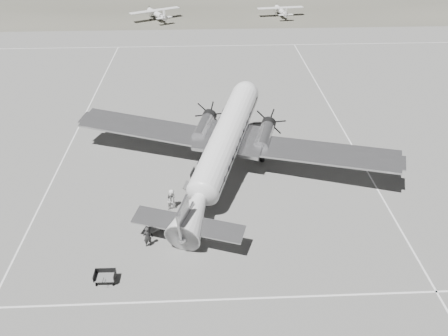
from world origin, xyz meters
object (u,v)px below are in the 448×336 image
light_plane_left (156,15)px  ground_crew (147,237)px  dc3_airliner (223,148)px  baggage_cart_far (105,277)px  light_plane_right (281,12)px  baggage_cart_near (157,226)px  passenger (172,198)px  ramp_agent (171,201)px

light_plane_left → ground_crew: bearing=-114.1°
dc3_airliner → light_plane_left: size_ratio=3.04×
dc3_airliner → baggage_cart_far: (-8.78, -12.74, -2.62)m
baggage_cart_far → light_plane_right: bearing=72.6°
light_plane_right → ground_crew: light_plane_right is taller
baggage_cart_near → ground_crew: size_ratio=0.94×
baggage_cart_near → baggage_cart_far: size_ratio=1.10×
dc3_airliner → passenger: (-4.56, -4.50, -2.17)m
baggage_cart_far → passenger: size_ratio=0.87×
dc3_airliner → ground_crew: 11.30m
light_plane_right → ramp_agent: light_plane_right is taller
ground_crew → baggage_cart_near: bearing=-139.8°
baggage_cart_far → ground_crew: 4.41m
baggage_cart_near → ramp_agent: size_ratio=1.08×
light_plane_right → ramp_agent: 65.43m
ground_crew → dc3_airliner: bearing=-154.8°
light_plane_right → baggage_cart_far: (-23.22, -70.62, -0.57)m
dc3_airliner → baggage_cart_far: bearing=-105.7°
ramp_agent → passenger: size_ratio=0.89×
light_plane_left → baggage_cart_far: light_plane_left is taller
baggage_cart_near → ramp_agent: 3.04m
ground_crew → baggage_cart_far: bearing=22.4°
dc3_airliner → baggage_cart_far: dc3_airliner is taller
baggage_cart_far → ramp_agent: ramp_agent is taller
ramp_agent → light_plane_left: bearing=32.7°
light_plane_left → ramp_agent: (6.34, -60.90, -0.31)m
ground_crew → light_plane_left: bearing=-116.8°
baggage_cart_far → light_plane_left: bearing=92.6°
light_plane_left → passenger: (6.41, -60.69, -0.21)m
baggage_cart_far → ramp_agent: size_ratio=0.97×
light_plane_left → ground_crew: (4.80, -65.41, -0.20)m
light_plane_left → passenger: bearing=-112.3°
ramp_agent → passenger: 0.24m
baggage_cart_near → passenger: size_ratio=0.96×
baggage_cart_far → passenger: (4.22, 8.24, 0.45)m
passenger → baggage_cart_far: bearing=143.2°
light_plane_left → baggage_cart_far: bearing=-116.5°
baggage_cart_near → passenger: (1.05, 3.07, 0.40)m
light_plane_left → baggage_cart_far: (2.18, -68.93, -0.66)m
passenger → ramp_agent: bearing=151.5°
light_plane_left → passenger: 61.03m
light_plane_right → baggage_cart_far: light_plane_right is taller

